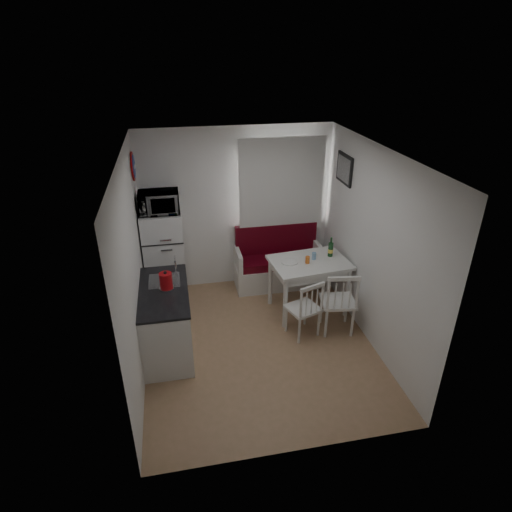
{
  "coord_description": "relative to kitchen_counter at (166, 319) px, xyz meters",
  "views": [
    {
      "loc": [
        -0.95,
        -4.57,
        3.7
      ],
      "look_at": [
        0.06,
        0.5,
        1.08
      ],
      "focal_mm": 30.0,
      "sensor_mm": 36.0,
      "label": 1
    }
  ],
  "objects": [
    {
      "name": "floor",
      "position": [
        1.2,
        -0.16,
        -0.46
      ],
      "size": [
        3.0,
        3.5,
        0.02
      ],
      "primitive_type": "cube",
      "color": "#A48057",
      "rests_on": "ground"
    },
    {
      "name": "ceiling",
      "position": [
        1.2,
        -0.16,
        2.14
      ],
      "size": [
        3.0,
        3.5,
        0.02
      ],
      "primitive_type": "cube",
      "color": "white",
      "rests_on": "wall_back"
    },
    {
      "name": "wall_back",
      "position": [
        1.2,
        1.59,
        0.84
      ],
      "size": [
        3.0,
        0.02,
        2.6
      ],
      "primitive_type": "cube",
      "color": "white",
      "rests_on": "floor"
    },
    {
      "name": "wall_front",
      "position": [
        1.2,
        -1.91,
        0.84
      ],
      "size": [
        3.0,
        0.02,
        2.6
      ],
      "primitive_type": "cube",
      "color": "white",
      "rests_on": "floor"
    },
    {
      "name": "wall_left",
      "position": [
        -0.3,
        -0.16,
        0.84
      ],
      "size": [
        0.02,
        3.5,
        2.6
      ],
      "primitive_type": "cube",
      "color": "white",
      "rests_on": "floor"
    },
    {
      "name": "wall_right",
      "position": [
        2.7,
        -0.16,
        0.84
      ],
      "size": [
        0.02,
        3.5,
        2.6
      ],
      "primitive_type": "cube",
      "color": "white",
      "rests_on": "floor"
    },
    {
      "name": "window",
      "position": [
        1.9,
        1.56,
        1.17
      ],
      "size": [
        1.22,
        0.06,
        1.47
      ],
      "primitive_type": "cube",
      "color": "white",
      "rests_on": "wall_back"
    },
    {
      "name": "curtain",
      "position": [
        1.9,
        1.49,
        1.22
      ],
      "size": [
        1.35,
        0.02,
        1.5
      ],
      "primitive_type": "cube",
      "color": "white",
      "rests_on": "wall_back"
    },
    {
      "name": "kitchen_counter",
      "position": [
        0.0,
        0.0,
        0.0
      ],
      "size": [
        0.62,
        1.32,
        1.16
      ],
      "color": "white",
      "rests_on": "floor"
    },
    {
      "name": "wall_sign",
      "position": [
        -0.27,
        1.29,
        1.69
      ],
      "size": [
        0.03,
        0.4,
        0.4
      ],
      "primitive_type": "cylinder",
      "rotation": [
        0.0,
        1.57,
        0.0
      ],
      "color": "navy",
      "rests_on": "wall_left"
    },
    {
      "name": "picture_frame",
      "position": [
        2.67,
        0.94,
        1.59
      ],
      "size": [
        0.04,
        0.52,
        0.42
      ],
      "primitive_type": "cube",
      "color": "black",
      "rests_on": "wall_right"
    },
    {
      "name": "bench",
      "position": [
        1.83,
        1.36,
        -0.12
      ],
      "size": [
        1.43,
        0.55,
        1.02
      ],
      "color": "white",
      "rests_on": "floor"
    },
    {
      "name": "dining_table",
      "position": [
        2.09,
        0.52,
        0.28
      ],
      "size": [
        1.18,
        0.89,
        0.83
      ],
      "rotation": [
        0.0,
        0.0,
        0.11
      ],
      "color": "white",
      "rests_on": "floor"
    },
    {
      "name": "chair_left",
      "position": [
        1.84,
        -0.14,
        0.08
      ],
      "size": [
        0.51,
        0.51,
        0.47
      ],
      "rotation": [
        0.0,
        0.0,
        0.34
      ],
      "color": "white",
      "rests_on": "floor"
    },
    {
      "name": "chair_right",
      "position": [
        2.34,
        -0.15,
        0.14
      ],
      "size": [
        0.51,
        0.49,
        0.52
      ],
      "rotation": [
        0.0,
        0.0,
        -0.14
      ],
      "color": "white",
      "rests_on": "floor"
    },
    {
      "name": "fridge",
      "position": [
        0.02,
        1.24,
        0.29
      ],
      "size": [
        0.59,
        0.59,
        1.48
      ],
      "primitive_type": "cube",
      "color": "white",
      "rests_on": "floor"
    },
    {
      "name": "microwave",
      "position": [
        0.02,
        1.19,
        1.19
      ],
      "size": [
        0.57,
        0.38,
        0.31
      ],
      "primitive_type": "imported",
      "color": "white",
      "rests_on": "fridge"
    },
    {
      "name": "kettle",
      "position": [
        0.05,
        0.0,
        0.57
      ],
      "size": [
        0.19,
        0.19,
        0.25
      ],
      "primitive_type": "cylinder",
      "color": "#B20E13",
      "rests_on": "kitchen_counter"
    },
    {
      "name": "wine_bottle",
      "position": [
        2.44,
        0.62,
        0.52
      ],
      "size": [
        0.08,
        0.08,
        0.3
      ],
      "primitive_type": null,
      "color": "#15431C",
      "rests_on": "dining_table"
    },
    {
      "name": "drinking_glass_orange",
      "position": [
        2.04,
        0.47,
        0.43
      ],
      "size": [
        0.06,
        0.06,
        0.11
      ],
      "primitive_type": "cylinder",
      "color": "orange",
      "rests_on": "dining_table"
    },
    {
      "name": "drinking_glass_blue",
      "position": [
        2.17,
        0.57,
        0.43
      ],
      "size": [
        0.06,
        0.06,
        0.1
      ],
      "primitive_type": "cylinder",
      "color": "#83B3DE",
      "rests_on": "dining_table"
    },
    {
      "name": "plate",
      "position": [
        1.79,
        0.54,
        0.38
      ],
      "size": [
        0.25,
        0.25,
        0.02
      ],
      "primitive_type": "cylinder",
      "color": "white",
      "rests_on": "dining_table"
    }
  ]
}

